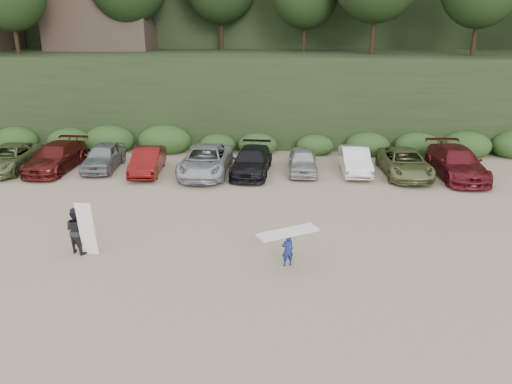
{
  "coord_description": "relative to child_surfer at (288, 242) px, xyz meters",
  "views": [
    {
      "loc": [
        2.43,
        -17.49,
        8.56
      ],
      "look_at": [
        1.32,
        3.0,
        1.3
      ],
      "focal_mm": 35.0,
      "sensor_mm": 36.0,
      "label": 1
    }
  ],
  "objects": [
    {
      "name": "child_surfer",
      "position": [
        0.0,
        0.0,
        0.0
      ],
      "size": [
        2.28,
        1.66,
        1.36
      ],
      "color": "navy",
      "rests_on": "ground"
    },
    {
      "name": "ground",
      "position": [
        -2.69,
        1.26,
        -0.92
      ],
      "size": [
        120.0,
        120.0,
        0.0
      ],
      "primitive_type": "plane",
      "color": "tan",
      "rests_on": "ground"
    },
    {
      "name": "parked_cars",
      "position": [
        -5.4,
        11.2,
        -0.17
      ],
      "size": [
        34.05,
        5.91,
        1.64
      ],
      "color": "#B8B7BD",
      "rests_on": "ground"
    },
    {
      "name": "adult_surfer",
      "position": [
        -7.94,
        0.66,
        -0.0
      ],
      "size": [
        1.36,
        0.99,
        2.13
      ],
      "color": "black",
      "rests_on": "ground"
    }
  ]
}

